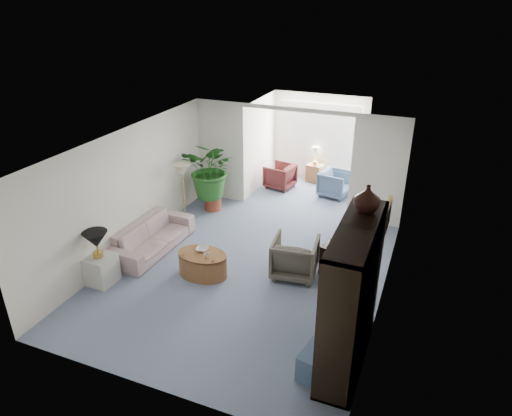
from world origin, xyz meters
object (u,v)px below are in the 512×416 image
at_px(coffee_bowl, 202,249).
at_px(sunroom_chair_blue, 335,184).
at_px(table_lamp, 96,240).
at_px(ottoman, 321,366).
at_px(framed_picture, 388,216).
at_px(coffee_cup, 207,256).
at_px(floor_lamp, 182,170).
at_px(cabinet_urn, 367,199).
at_px(sunroom_chair_maroon, 280,176).
at_px(sunroom_table, 314,173).
at_px(sofa, 152,236).
at_px(entertainment_cabinet, 352,296).
at_px(plant_pot, 213,203).
at_px(end_table, 101,269).
at_px(coffee_table, 203,264).
at_px(wingback_chair, 295,257).
at_px(side_table_dark, 336,260).

relative_size(coffee_bowl, sunroom_chair_blue, 0.31).
bearing_deg(table_lamp, coffee_bowl, 33.19).
bearing_deg(ottoman, coffee_bowl, 147.41).
distance_m(framed_picture, coffee_cup, 3.25).
bearing_deg(floor_lamp, sunroom_chair_blue, 43.81).
bearing_deg(cabinet_urn, sunroom_chair_maroon, 120.17).
bearing_deg(ottoman, sunroom_table, 106.20).
bearing_deg(sofa, entertainment_cabinet, -108.18).
relative_size(table_lamp, coffee_bowl, 1.95).
bearing_deg(sunroom_chair_blue, sunroom_table, 54.96).
bearing_deg(floor_lamp, plant_pot, 70.09).
relative_size(end_table, coffee_table, 0.56).
bearing_deg(coffee_table, wingback_chair, 22.18).
bearing_deg(sunroom_chair_maroon, end_table, -5.61).
bearing_deg(sunroom_chair_blue, cabinet_urn, -153.83).
bearing_deg(coffee_cup, wingback_chair, 27.48).
xyz_separation_m(coffee_cup, sunroom_table, (0.53, 5.39, -0.25)).
bearing_deg(entertainment_cabinet, end_table, 177.31).
height_order(coffee_table, plant_pot, coffee_table).
bearing_deg(table_lamp, plant_pot, 82.45).
bearing_deg(wingback_chair, end_table, 19.14).
distance_m(entertainment_cabinet, ottoman, 1.03).
distance_m(side_table_dark, cabinet_urn, 2.63).
distance_m(coffee_cup, sunroom_table, 5.42).
height_order(ottoman, sunroom_chair_maroon, sunroom_chair_maroon).
bearing_deg(table_lamp, cabinet_urn, 3.64).
relative_size(plant_pot, sunroom_chair_maroon, 0.56).
xyz_separation_m(floor_lamp, coffee_table, (1.42, -1.81, -1.02)).
distance_m(end_table, sunroom_table, 6.60).
bearing_deg(coffee_cup, framed_picture, 6.08).
bearing_deg(coffee_table, sunroom_chair_maroon, 90.94).
relative_size(coffee_table, ottoman, 1.82).
bearing_deg(coffee_bowl, cabinet_urn, -13.62).
relative_size(end_table, plant_pot, 1.33).
xyz_separation_m(table_lamp, plant_pot, (0.47, 3.54, -0.72)).
xyz_separation_m(sofa, coffee_bowl, (1.34, -0.34, 0.18)).
distance_m(sofa, sunroom_chair_blue, 4.97).
bearing_deg(end_table, coffee_table, 29.72).
distance_m(floor_lamp, sunroom_chair_blue, 4.05).
height_order(coffee_cup, wingback_chair, wingback_chair).
bearing_deg(coffee_bowl, coffee_table, -63.43).
bearing_deg(floor_lamp, cabinet_urn, -29.24).
height_order(sofa, cabinet_urn, cabinet_urn).
xyz_separation_m(end_table, coffee_cup, (1.74, 0.81, 0.23)).
distance_m(coffee_bowl, plant_pot, 2.77).
bearing_deg(plant_pot, sunroom_chair_blue, 36.84).
bearing_deg(plant_pot, entertainment_cabinet, -42.83).
bearing_deg(sunroom_chair_maroon, coffee_bowl, 10.27).
height_order(cabinet_urn, plant_pot, cabinet_urn).
height_order(end_table, sunroom_chair_blue, sunroom_chair_blue).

